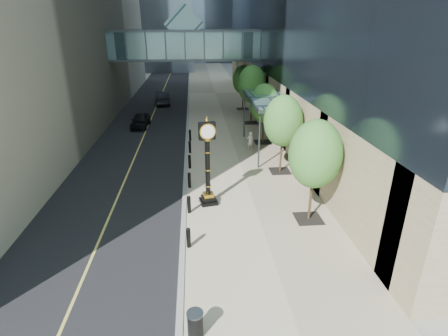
{
  "coord_description": "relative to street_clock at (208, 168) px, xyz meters",
  "views": [
    {
      "loc": [
        -2.24,
        -12.63,
        9.61
      ],
      "look_at": [
        -0.75,
        4.71,
        2.42
      ],
      "focal_mm": 28.0,
      "sensor_mm": 36.0,
      "label": 1
    }
  ],
  "objects": [
    {
      "name": "ground",
      "position": [
        1.61,
        -5.22,
        -2.22
      ],
      "size": [
        320.0,
        320.0,
        0.0
      ],
      "primitive_type": "plane",
      "color": "gray",
      "rests_on": "ground"
    },
    {
      "name": "road",
      "position": [
        -5.39,
        34.78,
        -2.21
      ],
      "size": [
        8.0,
        180.0,
        0.02
      ],
      "primitive_type": "cube",
      "color": "black",
      "rests_on": "ground"
    },
    {
      "name": "pedestrian",
      "position": [
        3.8,
        8.96,
        -1.4
      ],
      "size": [
        0.64,
        0.52,
        1.53
      ],
      "primitive_type": "imported",
      "rotation": [
        0.0,
        0.0,
        3.45
      ],
      "color": "beige",
      "rests_on": "sidewalk"
    },
    {
      "name": "car_near",
      "position": [
        -6.05,
        16.84,
        -1.53
      ],
      "size": [
        1.76,
        4.01,
        1.34
      ],
      "primitive_type": "imported",
      "rotation": [
        0.0,
        0.0,
        -0.05
      ],
      "color": "black",
      "rests_on": "road"
    },
    {
      "name": "street_clock",
      "position": [
        0.0,
        0.0,
        0.0
      ],
      "size": [
        1.1,
        1.1,
        4.98
      ],
      "rotation": [
        0.0,
        0.0,
        0.2
      ],
      "color": "black",
      "rests_on": "sidewalk"
    },
    {
      "name": "car_far",
      "position": [
        -4.67,
        27.76,
        -1.39
      ],
      "size": [
        2.27,
        5.11,
        1.63
      ],
      "primitive_type": "imported",
      "rotation": [
        0.0,
        0.0,
        3.25
      ],
      "color": "black",
      "rests_on": "road"
    },
    {
      "name": "trash_bin",
      "position": [
        -0.83,
        -9.22,
        -1.71
      ],
      "size": [
        0.66,
        0.66,
        0.9
      ],
      "primitive_type": "cylinder",
      "rotation": [
        0.0,
        0.0,
        -0.34
      ],
      "color": "black",
      "rests_on": "sidewalk"
    },
    {
      "name": "curb",
      "position": [
        -1.39,
        34.78,
        -2.19
      ],
      "size": [
        0.25,
        180.0,
        0.07
      ],
      "primitive_type": "cube",
      "color": "gray",
      "rests_on": "ground"
    },
    {
      "name": "skywalk",
      "position": [
        -1.39,
        22.78,
        5.49
      ],
      "size": [
        17.0,
        4.2,
        5.8
      ],
      "color": "slate",
      "rests_on": "ground"
    },
    {
      "name": "street_trees",
      "position": [
        5.21,
        10.83,
        1.48
      ],
      "size": [
        2.84,
        28.56,
        5.85
      ],
      "color": "black",
      "rests_on": "sidewalk"
    },
    {
      "name": "sidewalk",
      "position": [
        2.61,
        34.78,
        -2.19
      ],
      "size": [
        8.0,
        180.0,
        0.06
      ],
      "primitive_type": "cube",
      "color": "#B6AA8C",
      "rests_on": "ground"
    },
    {
      "name": "entrance_canopy",
      "position": [
        5.09,
        8.78,
        1.97
      ],
      "size": [
        3.0,
        8.0,
        4.38
      ],
      "color": "#383F44",
      "rests_on": "ground"
    },
    {
      "name": "bollard_row",
      "position": [
        -1.09,
        3.78,
        -1.71
      ],
      "size": [
        0.2,
        16.2,
        0.9
      ],
      "color": "black",
      "rests_on": "sidewalk"
    }
  ]
}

